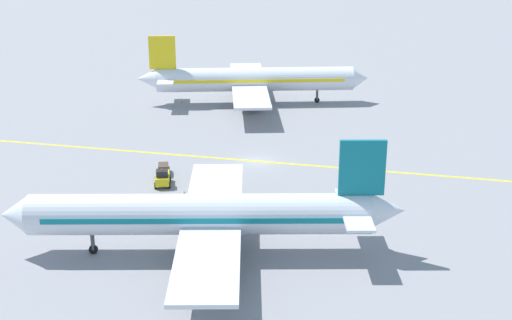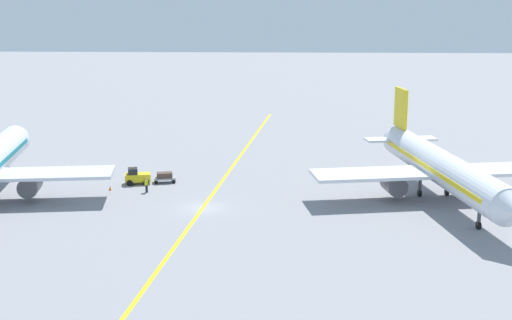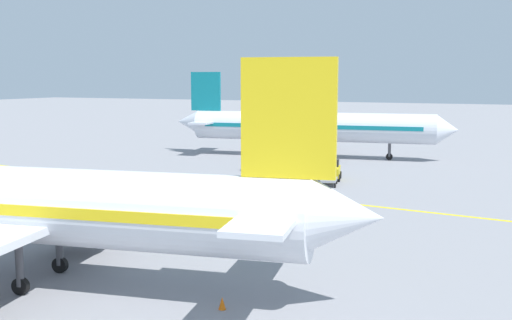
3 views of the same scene
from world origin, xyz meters
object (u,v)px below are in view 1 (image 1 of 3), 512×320
airplane_adjacent_stand (205,215)px  baggage_tug_white (162,178)px  traffic_cone_near_nose (182,101)px  traffic_cone_mid_apron (184,193)px  baggage_cart_trailing (163,168)px  ground_crew_worker (199,173)px  airplane_at_gate (252,80)px

airplane_adjacent_stand → baggage_tug_white: size_ratio=10.91×
traffic_cone_near_nose → traffic_cone_mid_apron: (36.30, 8.43, 0.00)m
airplane_adjacent_stand → traffic_cone_mid_apron: 13.96m
airplane_adjacent_stand → baggage_cart_trailing: size_ratio=12.50×
baggage_cart_trailing → ground_crew_worker: ground_crew_worker is taller
airplane_at_gate → traffic_cone_mid_apron: (37.16, -2.54, -3.43)m
baggage_cart_trailing → traffic_cone_mid_apron: baggage_cart_trailing is taller
airplane_at_gate → baggage_cart_trailing: size_ratio=12.46×
baggage_cart_trailing → traffic_cone_near_nose: bearing=-171.2°
airplane_adjacent_stand → ground_crew_worker: (-17.04, -4.11, -2.80)m
ground_crew_worker → traffic_cone_near_nose: ground_crew_worker is taller
airplane_adjacent_stand → baggage_cart_trailing: bearing=-155.2°
airplane_at_gate → airplane_adjacent_stand: (49.81, 2.25, 0.00)m
airplane_at_gate → baggage_cart_trailing: bearing=-11.2°
airplane_at_gate → traffic_cone_mid_apron: 37.40m
ground_crew_worker → traffic_cone_mid_apron: ground_crew_worker is taller
traffic_cone_near_nose → airplane_at_gate: bearing=94.5°
airplane_at_gate → baggage_tug_white: (34.62, -5.53, -2.81)m
traffic_cone_near_nose → traffic_cone_mid_apron: bearing=13.1°
airplane_at_gate → baggage_cart_trailing: 32.15m
baggage_cart_trailing → airplane_adjacent_stand: bearing=24.8°
airplane_adjacent_stand → traffic_cone_near_nose: (-48.95, -13.22, -3.43)m
airplane_at_gate → airplane_adjacent_stand: bearing=2.6°
airplane_at_gate → baggage_tug_white: bearing=-9.1°
baggage_tug_white → baggage_cart_trailing: size_ratio=1.15×
baggage_tug_white → airplane_at_gate: bearing=170.9°
airplane_adjacent_stand → traffic_cone_near_nose: bearing=-164.9°
airplane_adjacent_stand → baggage_cart_trailing: airplane_adjacent_stand is taller
baggage_tug_white → baggage_cart_trailing: baggage_tug_white is taller
baggage_cart_trailing → baggage_tug_white: bearing=12.5°
baggage_tug_white → ground_crew_worker: baggage_tug_white is taller
ground_crew_worker → traffic_cone_near_nose: (-31.91, -9.11, -0.63)m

